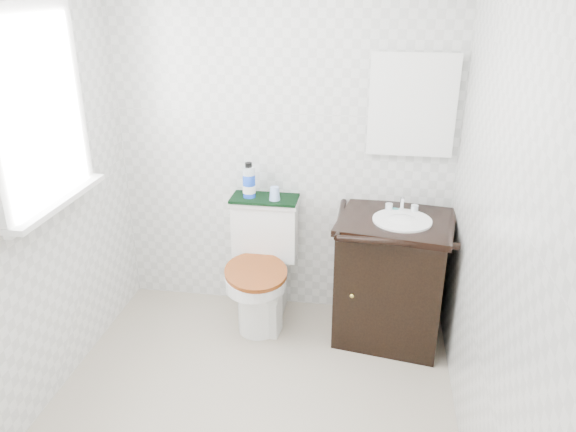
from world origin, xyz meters
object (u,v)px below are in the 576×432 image
(trash_bin, at_px, (266,312))
(cup, at_px, (275,193))
(vanity, at_px, (392,276))
(mouthwash_bottle, at_px, (249,181))
(toilet, at_px, (262,271))

(trash_bin, xyz_separation_m, cup, (0.02, 0.26, 0.73))
(vanity, xyz_separation_m, mouthwash_bottle, (-0.95, 0.18, 0.51))
(vanity, distance_m, trash_bin, 0.85)
(toilet, relative_size, mouthwash_bottle, 3.52)
(trash_bin, bearing_deg, cup, 85.61)
(toilet, height_order, cup, cup)
(vanity, height_order, trash_bin, vanity)
(trash_bin, bearing_deg, mouthwash_bottle, 118.33)
(vanity, height_order, mouthwash_bottle, mouthwash_bottle)
(toilet, relative_size, cup, 9.31)
(toilet, distance_m, mouthwash_bottle, 0.60)
(vanity, bearing_deg, cup, 168.85)
(mouthwash_bottle, height_order, cup, mouthwash_bottle)
(vanity, height_order, cup, cup)
(cup, bearing_deg, trash_bin, -94.39)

